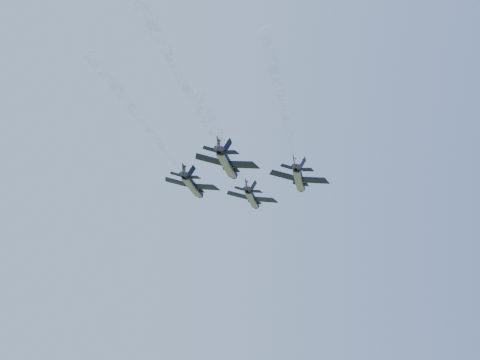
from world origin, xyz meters
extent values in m
cylinder|color=black|center=(7.55, 14.43, 96.02)|extent=(5.89, 11.10, 1.74)
cone|color=black|center=(10.11, 20.67, 96.02)|extent=(2.45, 2.71, 1.74)
ellipsoid|color=black|center=(8.75, 17.06, 96.48)|extent=(1.67, 2.26, 0.87)
cube|color=gray|center=(7.43, 14.47, 95.48)|extent=(5.07, 9.87, 0.66)
cube|color=black|center=(4.67, 14.87, 96.60)|extent=(5.03, 3.08, 1.28)
cube|color=#FFF30D|center=(5.23, 16.20, 96.68)|extent=(4.71, 0.65, 1.28)
cube|color=black|center=(9.88, 12.74, 95.28)|extent=(5.45, 5.21, 1.28)
cube|color=#FFF30D|center=(10.44, 14.07, 95.36)|extent=(3.78, 3.27, 1.28)
cube|color=black|center=(3.90, 10.10, 96.43)|extent=(2.19, 1.37, 0.62)
cube|color=black|center=(7.11, 8.78, 95.61)|extent=(2.51, 2.50, 0.62)
cube|color=black|center=(5.33, 10.16, 97.35)|extent=(1.01, 1.85, 2.22)
cube|color=black|center=(6.64, 9.62, 97.02)|extent=(1.88, 2.21, 1.96)
cylinder|color=black|center=(4.92, 9.04, 96.03)|extent=(1.43, 1.37, 1.13)
cylinder|color=black|center=(5.61, 8.76, 95.85)|extent=(1.43, 1.37, 1.13)
cylinder|color=black|center=(-6.12, 6.22, 96.02)|extent=(5.89, 11.10, 1.74)
cone|color=black|center=(-3.56, 12.47, 96.02)|extent=(2.45, 2.71, 1.74)
ellipsoid|color=black|center=(-4.93, 8.86, 96.48)|extent=(1.67, 2.26, 0.87)
cube|color=gray|center=(-6.24, 6.27, 95.48)|extent=(5.07, 9.87, 0.66)
cube|color=black|center=(-9.00, 6.67, 96.60)|extent=(5.03, 3.08, 1.28)
cube|color=#FFF30D|center=(-8.44, 8.00, 96.68)|extent=(4.71, 0.65, 1.28)
cube|color=black|center=(-3.79, 4.53, 95.28)|extent=(5.45, 5.21, 1.28)
cube|color=#FFF30D|center=(-3.23, 5.86, 95.36)|extent=(3.78, 3.27, 1.28)
cube|color=black|center=(-9.78, 1.90, 96.43)|extent=(2.19, 1.37, 0.62)
cube|color=black|center=(-6.56, 0.58, 95.61)|extent=(2.51, 2.50, 0.62)
cube|color=black|center=(-8.34, 1.96, 97.35)|extent=(1.01, 1.85, 2.22)
cube|color=black|center=(-7.04, 1.42, 97.02)|extent=(1.88, 2.21, 1.96)
cylinder|color=black|center=(-8.75, 0.84, 96.03)|extent=(1.43, 1.37, 1.13)
cylinder|color=black|center=(-8.07, 0.56, 95.85)|extent=(1.43, 1.37, 1.13)
cylinder|color=black|center=(12.64, -2.58, 96.02)|extent=(5.89, 11.10, 1.74)
cone|color=black|center=(15.20, 3.66, 96.02)|extent=(2.45, 2.71, 1.74)
ellipsoid|color=black|center=(13.84, 0.06, 96.48)|extent=(1.67, 2.26, 0.87)
cube|color=gray|center=(12.53, -2.53, 95.48)|extent=(5.07, 9.87, 0.66)
cube|color=black|center=(9.76, -2.13, 96.60)|extent=(5.03, 3.08, 1.28)
cube|color=#FFF30D|center=(10.33, -0.80, 96.68)|extent=(4.71, 0.65, 1.28)
cube|color=black|center=(14.97, -4.27, 95.28)|extent=(5.45, 5.21, 1.28)
cube|color=#FFF30D|center=(15.54, -2.94, 95.36)|extent=(3.78, 3.27, 1.28)
cube|color=black|center=(8.99, -6.90, 96.43)|extent=(2.19, 1.37, 0.62)
cube|color=black|center=(12.21, -8.22, 95.61)|extent=(2.51, 2.50, 0.62)
cube|color=black|center=(10.43, -6.85, 97.35)|extent=(1.01, 1.85, 2.22)
cube|color=black|center=(11.73, -7.38, 97.02)|extent=(1.88, 2.21, 1.96)
cylinder|color=black|center=(10.01, -7.97, 96.03)|extent=(1.43, 1.37, 1.13)
cylinder|color=black|center=(10.70, -8.25, 95.85)|extent=(1.43, 1.37, 1.13)
cylinder|color=black|center=(-2.08, -9.55, 96.02)|extent=(5.89, 11.10, 1.74)
cone|color=black|center=(0.48, -3.31, 96.02)|extent=(2.45, 2.71, 1.74)
ellipsoid|color=black|center=(-0.89, -6.91, 96.48)|extent=(1.67, 2.26, 0.87)
cube|color=gray|center=(-2.20, -9.50, 95.48)|extent=(5.07, 9.87, 0.66)
cube|color=black|center=(-4.96, -9.10, 96.60)|extent=(5.03, 3.08, 1.28)
cube|color=#FFF30D|center=(-4.40, -7.77, 96.68)|extent=(4.71, 0.65, 1.28)
cube|color=black|center=(0.25, -11.24, 95.28)|extent=(5.45, 5.21, 1.28)
cube|color=#FFF30D|center=(0.81, -9.91, 95.36)|extent=(3.78, 3.27, 1.28)
cube|color=black|center=(-5.73, -13.87, 96.43)|extent=(2.19, 1.37, 0.62)
cube|color=black|center=(-2.52, -15.19, 95.61)|extent=(2.51, 2.50, 0.62)
cube|color=black|center=(-4.30, -13.82, 97.35)|extent=(1.01, 1.85, 2.22)
cube|color=black|center=(-3.00, -14.35, 97.02)|extent=(1.88, 2.21, 1.96)
cylinder|color=black|center=(-4.71, -14.93, 96.03)|extent=(1.43, 1.37, 1.13)
cylinder|color=black|center=(-4.02, -15.22, 95.85)|extent=(1.43, 1.37, 1.13)
cylinder|color=white|center=(2.72, 2.65, 96.02)|extent=(6.07, 13.08, 0.92)
cylinder|color=white|center=(-2.20, -9.36, 96.02)|extent=(6.39, 13.21, 1.27)
cylinder|color=white|center=(-7.13, -21.37, 96.02)|extent=(6.77, 13.36, 1.68)
cylinder|color=white|center=(-10.95, -5.55, 96.02)|extent=(6.07, 13.08, 0.92)
cylinder|color=white|center=(-15.88, -17.56, 96.02)|extent=(6.39, 13.21, 1.27)
cylinder|color=white|center=(-20.80, -29.57, 96.02)|extent=(6.77, 13.36, 1.68)
cylinder|color=white|center=(7.81, -14.36, 96.02)|extent=(6.07, 13.08, 0.92)
cylinder|color=white|center=(2.89, -26.37, 96.02)|extent=(6.39, 13.21, 1.27)
cylinder|color=white|center=(-2.03, -38.37, 96.02)|extent=(6.77, 13.36, 1.68)
cylinder|color=white|center=(-6.91, -21.33, 96.02)|extent=(6.07, 13.08, 0.92)
cylinder|color=white|center=(-11.83, -33.33, 96.02)|extent=(6.39, 13.21, 1.27)
cylinder|color=white|center=(-16.76, -45.34, 96.02)|extent=(6.77, 13.36, 1.68)
camera|label=1|loc=(-16.75, -93.77, 69.85)|focal=40.00mm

